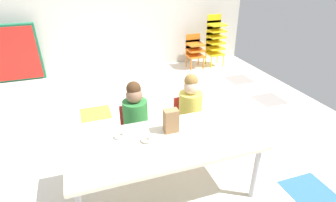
{
  "coord_description": "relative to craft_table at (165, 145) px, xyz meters",
  "views": [
    {
      "loc": [
        -0.59,
        -2.77,
        1.98
      ],
      "look_at": [
        0.14,
        -0.64,
        0.84
      ],
      "focal_mm": 29.42,
      "sensor_mm": 36.0,
      "label": 1
    }
  ],
  "objects": [
    {
      "name": "paper_plate_near_edge",
      "position": [
        -0.36,
        0.17,
        0.05
      ],
      "size": [
        0.18,
        0.18,
        0.01
      ],
      "primitive_type": "cylinder",
      "color": "white",
      "rests_on": "craft_table"
    },
    {
      "name": "back_wall",
      "position": [
        -0.03,
        3.61,
        0.76
      ],
      "size": [
        5.88,
        0.1,
        2.6
      ],
      "primitive_type": "cube",
      "color": "beige",
      "rests_on": "ground_plane"
    },
    {
      "name": "paper_bag_brown",
      "position": [
        0.1,
        0.13,
        0.16
      ],
      "size": [
        0.13,
        0.09,
        0.22
      ],
      "primitive_type": "cube",
      "color": "#9E754C",
      "rests_on": "craft_table"
    },
    {
      "name": "ground_plane",
      "position": [
        -0.02,
        0.88,
        -0.55
      ],
      "size": [
        5.88,
        5.45,
        0.02
      ],
      "color": "silver"
    },
    {
      "name": "paper_plate_center_table",
      "position": [
        -0.28,
        -0.12,
        0.05
      ],
      "size": [
        0.18,
        0.18,
        0.01
      ],
      "primitive_type": "cylinder",
      "color": "white",
      "rests_on": "craft_table"
    },
    {
      "name": "kid_chair_orange_stack",
      "position": [
        1.69,
        3.16,
        -0.15
      ],
      "size": [
        0.32,
        0.3,
        0.68
      ],
      "color": "orange",
      "rests_on": "ground_plane"
    },
    {
      "name": "seated_child_middle_seat",
      "position": [
        0.5,
        0.61,
        0.01
      ],
      "size": [
        0.32,
        0.32,
        0.92
      ],
      "color": "red",
      "rests_on": "ground_plane"
    },
    {
      "name": "donut_powdered_loose",
      "position": [
        -0.15,
        0.05,
        0.06
      ],
      "size": [
        0.1,
        0.1,
        0.03
      ],
      "primitive_type": "torus",
      "color": "white",
      "rests_on": "craft_table"
    },
    {
      "name": "seated_child_near_camera",
      "position": [
        -0.13,
        0.61,
        0.01
      ],
      "size": [
        0.32,
        0.32,
        0.92
      ],
      "color": "red",
      "rests_on": "ground_plane"
    },
    {
      "name": "kid_chair_yellow_stack",
      "position": [
        2.15,
        3.16,
        0.04
      ],
      "size": [
        0.32,
        0.3,
        1.04
      ],
      "color": "yellow",
      "rests_on": "ground_plane"
    },
    {
      "name": "craft_table",
      "position": [
        0.0,
        0.0,
        0.0
      ],
      "size": [
        1.67,
        0.76,
        0.59
      ],
      "color": "beige",
      "rests_on": "ground_plane"
    },
    {
      "name": "donut_powdered_on_plate",
      "position": [
        -0.36,
        0.17,
        0.08
      ],
      "size": [
        0.12,
        0.12,
        0.03
      ],
      "primitive_type": "torus",
      "color": "white",
      "rests_on": "craft_table"
    },
    {
      "name": "folded_activity_table",
      "position": [
        -1.67,
        3.41,
        -0.0
      ],
      "size": [
        0.9,
        0.29,
        1.09
      ],
      "color": "#19724C",
      "rests_on": "ground_plane"
    }
  ]
}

